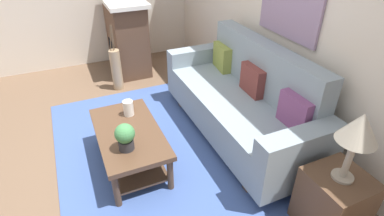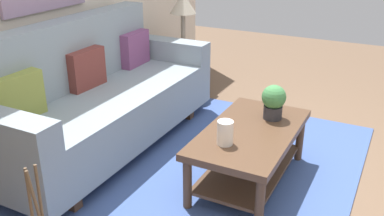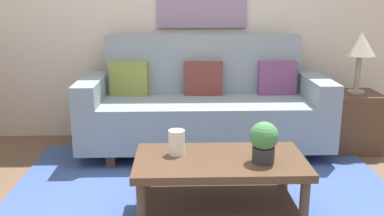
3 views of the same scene
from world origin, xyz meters
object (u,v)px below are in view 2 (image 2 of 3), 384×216
Objects in this scene: throw_pillow_maroon at (86,69)px; potted_plant_tabletop at (274,101)px; side_table at (183,70)px; couch at (100,99)px; coffee_table at (250,144)px; throw_pillow_olive at (18,97)px; tabletop_vase at (225,133)px; table_lamp at (183,5)px; throw_pillow_plum at (134,49)px.

potted_plant_tabletop is at bearing -79.12° from throw_pillow_maroon.
side_table is (1.43, -0.14, -0.40)m from throw_pillow_maroon.
couch reaches higher than throw_pillow_maroon.
couch is 6.26× the size of throw_pillow_maroon.
throw_pillow_olive is at bearing 116.98° from coffee_table.
tabletop_vase is 2.13m from table_lamp.
table_lamp is (1.40, 1.29, 0.68)m from coffee_table.
throw_pillow_maroon is at bearing 180.00° from throw_pillow_plum.
potted_plant_tabletop is at bearing -129.69° from table_lamp.
side_table is (1.14, 1.37, -0.29)m from potted_plant_tabletop.
coffee_table is at bearing -137.25° from side_table.
table_lamp is at bearing -11.18° from throw_pillow_plum.
table_lamp is (1.43, -0.14, 0.31)m from throw_pillow_maroon.
throw_pillow_maroon is 0.33× the size of coffee_table.
throw_pillow_olive is at bearing 180.00° from throw_pillow_maroon.
coffee_table is at bearing -88.92° from throw_pillow_maroon.
throw_pillow_maroon is 0.70m from throw_pillow_plum.
throw_pillow_olive is at bearing 176.17° from table_lamp.
throw_pillow_olive is 1.37× the size of potted_plant_tabletop.
tabletop_vase is at bearing -125.17° from throw_pillow_plum.
throw_pillow_olive is 0.64× the size of side_table.
tabletop_vase is 0.29× the size of table_lamp.
couch is at bearing -169.90° from throw_pillow_plum.
potted_plant_tabletop is at bearing -15.92° from tabletop_vase.
throw_pillow_plum is (0.70, 0.13, 0.25)m from couch.
throw_pillow_maroon is (0.70, 0.00, 0.00)m from throw_pillow_olive.
tabletop_vase is at bearing -101.56° from couch.
throw_pillow_plum is 1.37× the size of potted_plant_tabletop.
couch is 3.96× the size of table_lamp.
throw_pillow_olive is at bearing 123.35° from potted_plant_tabletop.
throw_pillow_plum reaches higher than side_table.
throw_pillow_maroon is 1.54m from potted_plant_tabletop.
tabletop_vase is at bearing 164.06° from coffee_table.
coffee_table is 1.93× the size of table_lamp.
tabletop_vase is (-0.25, -1.23, 0.08)m from couch.
table_lamp is at bearing -0.70° from couch.
throw_pillow_maroon reaches higher than coffee_table.
side_table is 0.98× the size of table_lamp.
throw_pillow_maroon is 2.18× the size of tabletop_vase.
tabletop_vase is (0.45, -1.36, -0.17)m from throw_pillow_olive.
coffee_table is (0.73, -1.44, -0.37)m from throw_pillow_olive.
side_table is at bearing -90.00° from table_lamp.
table_lamp reaches higher than side_table.
coffee_table is 2.02m from table_lamp.
potted_plant_tabletop reaches higher than tabletop_vase.
throw_pillow_maroon is at bearing 174.29° from side_table.
coffee_table is 0.38m from potted_plant_tabletop.
throw_pillow_plum is at bearing 168.82° from table_lamp.
throw_pillow_plum is at bearing 0.00° from throw_pillow_maroon.
couch is at bearing 101.84° from potted_plant_tabletop.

